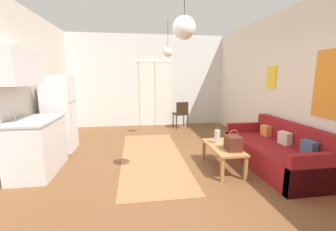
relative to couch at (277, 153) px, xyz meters
The scene contains 13 objects.
ground_plane 2.08m from the couch, behind, with size 5.50×8.18×0.10m, color brown.
wall_back 4.46m from the couch, 118.34° to the left, with size 5.10×0.13×2.90m.
wall_right 1.27m from the couch, ahead, with size 0.12×7.78×2.90m.
area_rug 2.34m from the couch, 159.68° to the left, with size 1.19×3.24×0.01m, color #B26B42.
couch is the anchor object (origin of this frame).
coffee_table 1.01m from the couch, behind, with size 0.46×1.00×0.41m.
bamboo_vase 1.11m from the couch, 167.66° to the left, with size 0.10×0.10×0.46m.
handbag 0.98m from the couch, 169.81° to the right, with size 0.23×0.28×0.34m.
refrigerator 4.42m from the couch, 159.39° to the left, with size 0.58×0.64×1.63m.
kitchen_counter 4.21m from the couch, behind, with size 0.63×1.12×2.03m.
accent_chair 3.35m from the couch, 109.04° to the left, with size 0.47×0.45×0.83m.
pendant_lamp_near 2.75m from the couch, 163.20° to the right, with size 0.29×0.29×0.83m.
pendant_lamp_far 3.18m from the couch, 131.97° to the left, with size 0.23×0.23×0.84m.
Camera 1 is at (-0.44, -3.37, 1.62)m, focal length 23.47 mm.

